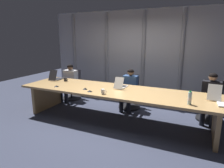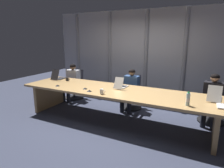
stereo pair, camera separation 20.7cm
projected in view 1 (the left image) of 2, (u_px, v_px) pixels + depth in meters
The scene contains 18 objects.
ground_plane at pixel (116, 121), 4.68m from camera, with size 12.56×12.56×0.00m, color #383D51.
conference_table at pixel (116, 95), 4.54m from camera, with size 4.64×1.19×0.75m.
curtain_backdrop at pixel (142, 55), 6.13m from camera, with size 6.28×0.16×2.72m.
laptop_left_end at pixel (56, 78), 5.54m from camera, with size 0.28×0.46×0.29m.
laptop_left_mid at pixel (121, 85), 4.69m from camera, with size 0.21×0.43×0.27m.
laptop_center at pixel (214, 95), 3.88m from camera, with size 0.27×0.49×0.30m.
office_chair_left_end at pixel (72, 88), 6.31m from camera, with size 0.60×0.60×0.90m.
office_chair_left_mid at pixel (130, 96), 5.51m from camera, with size 0.60×0.61×0.90m.
office_chair_center at pixel (211, 106), 4.68m from camera, with size 0.60×0.61×0.93m.
person_left_end at pixel (69, 80), 6.09m from camera, with size 0.42×0.55×1.11m.
person_left_mid at pixel (129, 87), 5.29m from camera, with size 0.39×0.55×1.10m.
person_center at pixel (211, 95), 4.49m from camera, with size 0.45×0.57×1.14m.
water_bottle_primary at pixel (190, 98), 3.51m from camera, with size 0.07×0.07×0.25m.
coffee_mug_near at pixel (103, 92), 4.16m from camera, with size 0.13×0.08×0.11m.
coffee_mug_far at pixel (65, 79), 5.37m from camera, with size 0.13×0.08×0.09m.
conference_mic_left_side at pixel (85, 89), 4.54m from camera, with size 0.11×0.11×0.04m, color black.
conference_mic_middle at pixel (90, 91), 4.35m from camera, with size 0.11×0.11×0.04m, color black.
conference_mic_right_side at pixel (56, 86), 4.79m from camera, with size 0.11×0.11×0.04m, color black.
Camera 1 is at (1.73, -3.99, 1.93)m, focal length 31.82 mm.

